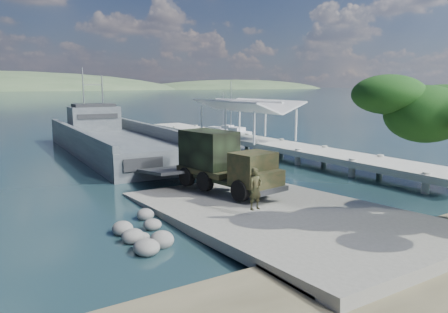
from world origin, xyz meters
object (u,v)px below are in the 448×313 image
landing_craft (117,146)px  pier (253,135)px  sailboat_near (232,133)px  sailboat_far (224,130)px  soldier (255,197)px  military_truck (223,161)px

landing_craft → pier: bearing=-20.7°
pier → landing_craft: 13.90m
pier → sailboat_near: (5.09, 11.66, -1.20)m
pier → sailboat_far: 18.58m
soldier → military_truck: bearing=68.2°
military_truck → sailboat_near: sailboat_near is taller
landing_craft → sailboat_far: bearing=32.9°
military_truck → sailboat_far: 37.72m
pier → soldier: (-14.72, -20.30, -0.08)m
military_truck → soldier: military_truck is taller
landing_craft → soldier: (-2.01, -25.87, 0.74)m
sailboat_near → sailboat_far: size_ratio=1.25×
pier → sailboat_near: size_ratio=5.90×
military_truck → sailboat_near: size_ratio=1.05×
pier → sailboat_near: sailboat_near is taller
landing_craft → sailboat_far: landing_craft is taller
landing_craft → soldier: 25.96m
sailboat_far → landing_craft: bearing=-167.0°
sailboat_far → sailboat_near: bearing=-128.9°
soldier → sailboat_far: bearing=54.6°
landing_craft → military_truck: (-0.31, -20.26, 1.46)m
military_truck → sailboat_near: (18.11, 26.35, -1.85)m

